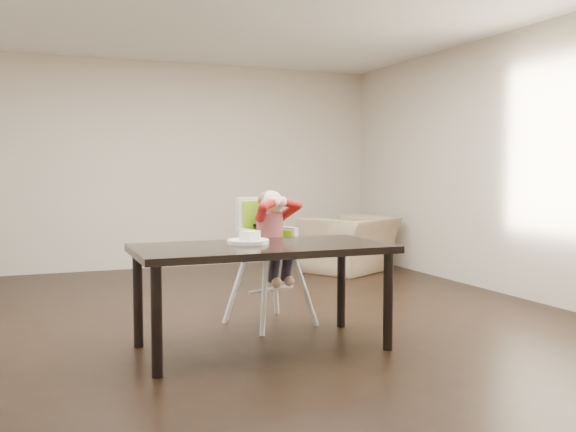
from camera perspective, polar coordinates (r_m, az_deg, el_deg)
name	(u,v)px	position (r m, az deg, el deg)	size (l,w,h in m)	color
ground	(238,327)	(5.36, -4.43, -9.77)	(7.00, 7.00, 0.00)	black
room_walls	(237,99)	(5.23, -4.54, 10.37)	(6.02, 7.02, 2.71)	beige
dining_table	(262,256)	(4.58, -2.34, -3.57)	(1.80, 0.90, 0.75)	black
high_chair	(268,230)	(5.31, -1.78, -1.26)	(0.57, 0.57, 1.12)	white
plate	(249,239)	(4.66, -3.52, -2.08)	(0.37, 0.37, 0.09)	white
armchair	(350,235)	(8.19, 5.52, -1.66)	(1.07, 0.70, 0.94)	tan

